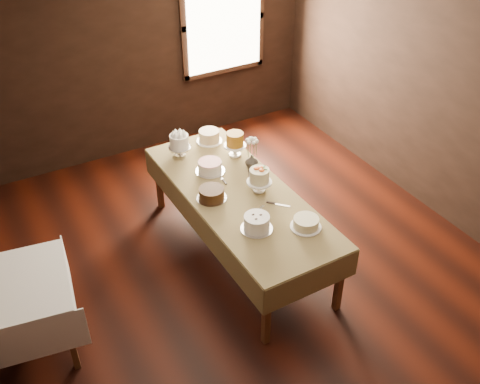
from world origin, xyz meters
The scene contains 21 objects.
floor centered at (0.00, 0.00, 0.00)m, with size 5.00×6.00×0.01m, color black.
ceiling centered at (0.00, 0.00, 2.80)m, with size 5.00×6.00×0.01m, color beige.
wall_back centered at (0.00, 3.00, 1.40)m, with size 5.00×0.02×2.80m, color black.
wall_right centered at (2.50, 0.00, 1.40)m, with size 0.02×6.00×2.80m, color black.
window centered at (1.30, 2.94, 1.60)m, with size 1.10×0.05×1.30m, color #FFEABF.
display_table centered at (0.09, 0.39, 0.73)m, with size 1.03×2.57×0.79m.
side_table centered at (-2.19, 0.19, 0.69)m, with size 1.05×1.05×0.78m.
cake_meringue centered at (-0.13, 1.34, 0.91)m, with size 0.28×0.28×0.27m.
cake_speckled centered at (0.30, 1.45, 0.86)m, with size 0.30×0.30×0.14m.
cake_lattice centered at (0.02, 0.88, 0.85)m, with size 0.33×0.33×0.12m.
cake_caramel centered at (0.41, 1.04, 0.92)m, with size 0.25×0.25×0.29m.
cake_chocolate centered at (-0.19, 0.43, 0.85)m, with size 0.32×0.32×0.12m.
cake_flowers centered at (0.29, 0.32, 0.91)m, with size 0.27×0.27×0.27m.
cake_swirl centered at (-0.05, -0.20, 0.86)m, with size 0.30×0.30×0.15m.
cake_cream centered at (0.36, -0.40, 0.84)m, with size 0.29×0.29×0.10m.
cake_server_a centered at (0.13, 0.05, 0.80)m, with size 0.24×0.03×0.01m, color silver.
cake_server_b centered at (0.36, -0.01, 0.80)m, with size 0.24×0.03×0.01m, color silver.
cake_server_c centered at (0.06, 0.74, 0.80)m, with size 0.24×0.03×0.01m, color silver.
cake_server_d centered at (0.40, 0.71, 0.80)m, with size 0.24×0.03×0.01m, color silver.
flower_vase centered at (0.45, 0.74, 0.86)m, with size 0.14×0.14×0.15m, color #2D2823.
flower_bouquet centered at (0.45, 0.74, 1.06)m, with size 0.14×0.14×0.20m, color white, non-canonical shape.
Camera 1 is at (-2.13, -3.57, 4.04)m, focal length 41.19 mm.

